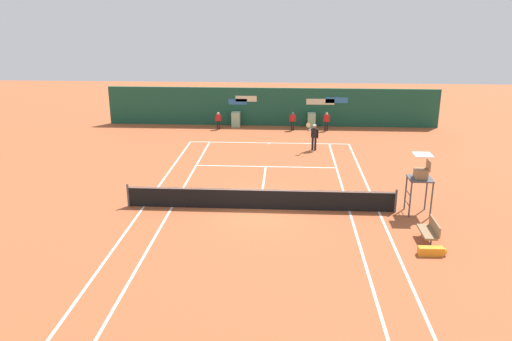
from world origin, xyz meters
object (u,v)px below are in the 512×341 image
Objects in this scene: umpire_chair at (421,176)px; player_bench at (430,230)px; player_on_baseline at (314,135)px; tennis_ball_by_sideline at (302,156)px; ball_kid_left_post at (293,120)px; tennis_ball_near_service_line at (246,165)px; ball_kid_right_post at (327,120)px; equipment_bag at (433,251)px; ball_kid_centre_post at (218,120)px.

player_bench is at bearing 175.25° from umpire_chair.
player_on_baseline is 1.89m from tennis_ball_by_sideline.
player_on_baseline is 5.54m from ball_kid_left_post.
ball_kid_right_post is at bearing 59.88° from tennis_ball_near_service_line.
umpire_chair is 1.45× the size of player_on_baseline.
equipment_bag is at bearing 97.25° from ball_kid_right_post.
equipment_bag is 15.43× the size of tennis_ball_near_service_line.
ball_kid_centre_post is at bearing -17.90° from player_on_baseline.
equipment_bag is 0.79× the size of ball_kid_left_post.
ball_kid_right_post reaches higher than equipment_bag.
equipment_bag is 20.17m from ball_kid_left_post.
tennis_ball_by_sideline is (-0.74, -1.46, -0.96)m from player_on_baseline.
tennis_ball_near_service_line is (-7.86, 9.42, -0.48)m from player_bench.
ball_kid_left_post is at bearing -55.93° from player_on_baseline.
ball_kid_left_post is at bearing 19.05° from umpire_chair.
ball_kid_centre_post is 9.14m from tennis_ball_by_sideline.
umpire_chair reaches higher than ball_kid_centre_post.
equipment_bag is 0.56× the size of player_on_baseline.
tennis_ball_by_sideline is (-4.43, 12.69, -0.13)m from equipment_bag.
equipment_bag is at bearing 125.21° from player_on_baseline.
ball_kid_left_post is (-5.36, 15.51, -0.98)m from umpire_chair.
player_on_baseline reaches higher than ball_kid_right_post.
umpire_chair is 39.81× the size of tennis_ball_by_sideline.
player_bench is 1.32× the size of equipment_bag.
ball_kid_right_post is at bearing -171.81° from ball_kid_left_post.
ball_kid_left_post reaches higher than equipment_bag.
umpire_chair is 2.03× the size of ball_kid_left_post.
player_bench is 20.33× the size of tennis_ball_near_service_line.
tennis_ball_by_sideline is (0.55, -6.84, -0.73)m from ball_kid_left_post.
ball_kid_left_post is 6.90m from tennis_ball_by_sideline.
player_bench is at bearing 118.09° from ball_kid_centre_post.
player_on_baseline is at bearing 21.86° from umpire_chair.
umpire_chair is at bearing 100.46° from ball_kid_right_post.
player_on_baseline is (-4.06, 10.13, -0.75)m from umpire_chair.
umpire_chair is 39.81× the size of tennis_ball_near_service_line.
umpire_chair reaches higher than ball_kid_right_post.
ball_kid_right_post is at bearing 8.15° from player_bench.
player_on_baseline is at bearing 139.71° from ball_kid_centre_post.
ball_kid_right_post is at bearing 10.52° from umpire_chair.
equipment_bag is at bearing 112.50° from ball_kid_left_post.
ball_kid_left_post is (-4.98, 19.53, 0.61)m from equipment_bag.
ball_kid_centre_post is at bearing 131.40° from tennis_ball_by_sideline.
ball_kid_left_post is at bearing 73.02° from tennis_ball_near_service_line.
tennis_ball_near_service_line is (-3.30, -2.16, 0.00)m from tennis_ball_by_sideline.
equipment_bag is (-0.13, -1.11, -0.35)m from player_bench.
ball_kid_left_post reaches higher than tennis_ball_by_sideline.
ball_kid_centre_post reaches higher than player_bench.
player_bench is 1.01× the size of ball_kid_right_post.
ball_kid_centre_post is (-6.77, 5.38, -0.26)m from player_on_baseline.
player_bench is 13.60m from player_on_baseline.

